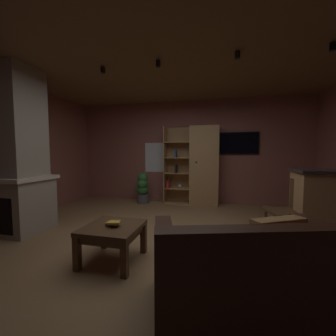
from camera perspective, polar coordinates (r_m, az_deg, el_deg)
floor at (r=3.23m, az=-1.75°, el=-19.62°), size 5.98×5.24×0.02m
wall_back at (r=5.56m, az=5.43°, el=4.36°), size 6.10×0.06×2.64m
ceiling at (r=3.26m, az=-1.87°, el=28.74°), size 5.98×5.24×0.02m
window_pane_back at (r=5.72m, az=-3.43°, el=2.90°), size 0.59×0.01×0.80m
stone_fireplace at (r=4.22m, az=-36.26°, el=1.97°), size 0.97×0.82×2.64m
bookshelf_cabinet at (r=5.26m, az=8.90°, el=0.50°), size 1.36×0.41×1.95m
leather_couch at (r=1.97m, az=22.25°, el=-26.37°), size 1.71×1.29×0.84m
coffee_table at (r=2.68m, az=-14.84°, el=-16.67°), size 0.64×0.65×0.43m
table_book_0 at (r=2.67m, az=-15.20°, el=-14.51°), size 0.15×0.11×0.02m
table_book_1 at (r=2.62m, az=-14.87°, el=-14.39°), size 0.14×0.10×0.03m
table_book_2 at (r=2.58m, az=-14.40°, el=-14.17°), size 0.15×0.13×0.02m
dining_chair at (r=3.43m, az=30.54°, el=-9.29°), size 0.50×0.50×0.92m
potted_floor_plant at (r=5.47m, az=-6.95°, el=-5.38°), size 0.34×0.35×0.79m
wall_mounted_tv at (r=5.47m, az=18.61°, el=6.46°), size 0.96×0.06×0.54m
track_light_spot_0 at (r=4.35m, az=-31.77°, el=20.59°), size 0.07×0.07×0.09m
track_light_spot_1 at (r=3.69m, az=-17.38°, el=24.17°), size 0.07×0.07×0.09m
track_light_spot_2 at (r=3.35m, az=-2.74°, el=26.53°), size 0.07×0.07×0.09m
track_light_spot_3 at (r=3.22m, az=18.46°, el=27.28°), size 0.07×0.07×0.09m
track_light_spot_4 at (r=3.51m, az=38.36°, el=24.62°), size 0.07×0.07×0.09m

